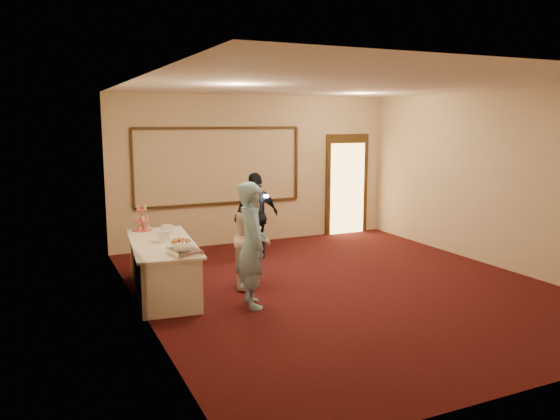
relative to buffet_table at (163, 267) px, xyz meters
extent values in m
plane|color=black|center=(2.56, -0.82, -0.39)|extent=(7.00, 7.00, 0.00)
cube|color=beige|center=(2.56, 2.68, 1.11)|extent=(6.00, 0.04, 3.00)
cube|color=beige|center=(2.56, -4.32, 1.11)|extent=(6.00, 0.04, 3.00)
cube|color=beige|center=(-0.44, -0.82, 1.11)|extent=(0.04, 7.00, 3.00)
cube|color=beige|center=(5.56, -0.82, 1.11)|extent=(0.04, 7.00, 3.00)
cube|color=white|center=(2.56, -0.82, 2.61)|extent=(6.00, 7.00, 0.04)
cube|color=#301F0E|center=(1.76, 2.65, 0.46)|extent=(3.40, 0.04, 0.05)
cube|color=#301F0E|center=(1.76, 2.65, 1.96)|extent=(3.40, 0.04, 0.05)
cube|color=#301F0E|center=(0.06, 2.65, 1.21)|extent=(0.05, 0.04, 1.50)
cube|color=#301F0E|center=(3.46, 2.65, 1.21)|extent=(0.05, 0.04, 1.50)
cube|color=#301F0E|center=(4.71, 2.64, 0.71)|extent=(1.05, 0.06, 2.20)
cube|color=#FFBF66|center=(4.71, 2.61, 0.61)|extent=(0.85, 0.02, 2.00)
cube|color=white|center=(0.00, 0.00, -0.02)|extent=(0.99, 2.20, 0.74)
cube|color=white|center=(0.00, 0.00, 0.37)|extent=(1.10, 2.33, 0.03)
cube|color=silver|center=(0.10, -0.87, 0.40)|extent=(0.40, 0.48, 0.04)
ellipsoid|color=white|center=(0.10, -0.87, 0.48)|extent=(0.28, 0.28, 0.13)
cube|color=silver|center=(0.20, -0.74, 0.42)|extent=(0.19, 0.27, 0.01)
cylinder|color=#EB455F|center=(-0.10, 0.93, 0.59)|extent=(0.02, 0.02, 0.41)
cylinder|color=#EB455F|center=(-0.10, 0.93, 0.39)|extent=(0.30, 0.30, 0.01)
cylinder|color=#EB455F|center=(-0.10, 0.93, 0.55)|extent=(0.23, 0.23, 0.01)
cylinder|color=#EB455F|center=(-0.10, 0.93, 0.71)|extent=(0.16, 0.16, 0.01)
cylinder|color=white|center=(0.02, -0.03, 0.46)|extent=(0.18, 0.18, 0.15)
cylinder|color=white|center=(0.02, -0.03, 0.54)|extent=(0.19, 0.19, 0.01)
cylinder|color=white|center=(0.18, 0.44, 0.45)|extent=(0.17, 0.17, 0.14)
cylinder|color=white|center=(0.18, 0.44, 0.53)|extent=(0.18, 0.18, 0.01)
cylinder|color=white|center=(0.20, -0.20, 0.39)|extent=(0.26, 0.26, 0.01)
cylinder|color=brown|center=(0.20, -0.20, 0.42)|extent=(0.22, 0.22, 0.04)
imported|color=#8EC7F2|center=(0.97, -1.05, 0.46)|extent=(0.47, 0.66, 1.70)
imported|color=silver|center=(1.31, -0.25, 0.39)|extent=(0.91, 0.96, 1.56)
imported|color=black|center=(2.01, 1.33, 0.40)|extent=(0.98, 0.57, 1.58)
cube|color=white|center=(2.14, 1.16, 0.77)|extent=(0.08, 0.06, 0.05)
camera|label=1|loc=(-1.65, -7.69, 2.11)|focal=35.00mm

